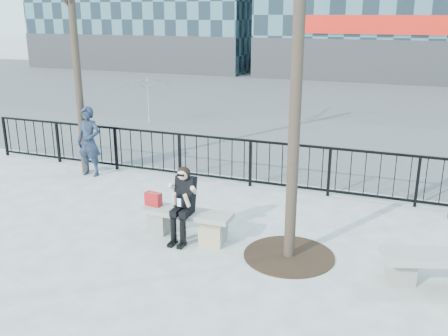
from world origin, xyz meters
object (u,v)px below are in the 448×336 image
(standing_man, at_px, (89,142))
(bench_second, at_px, (447,267))
(bench_main, at_px, (187,221))
(seated_woman, at_px, (183,205))

(standing_man, bearing_deg, bench_second, -20.87)
(bench_main, distance_m, seated_woman, 0.40)
(bench_second, relative_size, seated_woman, 1.38)
(seated_woman, bearing_deg, bench_main, 90.00)
(bench_second, xyz_separation_m, seated_woman, (-4.26, 0.09, 0.33))
(bench_main, distance_m, standing_man, 4.44)
(bench_second, xyz_separation_m, standing_man, (-7.98, 2.61, 0.52))
(bench_main, bearing_deg, standing_man, 147.65)
(bench_second, bearing_deg, bench_main, 158.38)
(bench_second, bearing_deg, standing_man, 143.64)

